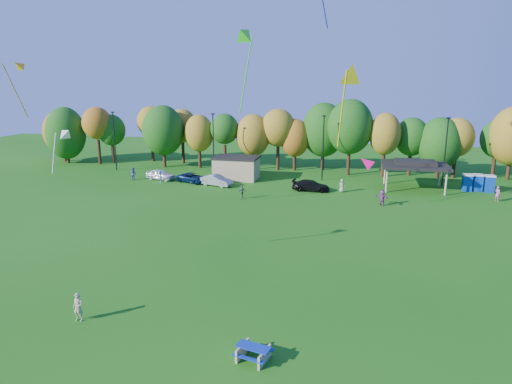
% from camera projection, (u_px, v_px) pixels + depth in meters
% --- Properties ---
extents(ground, '(160.00, 160.00, 0.00)m').
position_uv_depth(ground, '(230.00, 319.00, 27.13)').
color(ground, '#19600F').
rests_on(ground, ground).
extents(tree_line, '(93.57, 10.55, 11.15)m').
position_uv_depth(tree_line, '(306.00, 133.00, 69.00)').
color(tree_line, black).
rests_on(tree_line, ground).
extents(lamp_posts, '(64.50, 0.25, 9.09)m').
position_uv_depth(lamp_posts, '(323.00, 146.00, 63.37)').
color(lamp_posts, black).
rests_on(lamp_posts, ground).
extents(utility_building, '(6.30, 4.30, 3.25)m').
position_uv_depth(utility_building, '(236.00, 168.00, 64.86)').
color(utility_building, tan).
rests_on(utility_building, ground).
extents(pavilion, '(8.20, 6.20, 3.77)m').
position_uv_depth(pavilion, '(415.00, 165.00, 58.33)').
color(pavilion, tan).
rests_on(pavilion, ground).
extents(porta_potties, '(3.75, 1.51, 2.18)m').
position_uv_depth(porta_potties, '(478.00, 183.00, 57.80)').
color(porta_potties, '#0C3A9F').
rests_on(porta_potties, ground).
extents(picnic_table, '(2.02, 1.80, 0.75)m').
position_uv_depth(picnic_table, '(253.00, 352.00, 23.10)').
color(picnic_table, tan).
rests_on(picnic_table, ground).
extents(kite_flyer, '(0.64, 0.43, 1.74)m').
position_uv_depth(kite_flyer, '(78.00, 307.00, 26.74)').
color(kite_flyer, tan).
rests_on(kite_flyer, ground).
extents(car_a, '(4.61, 2.60, 1.48)m').
position_uv_depth(car_a, '(161.00, 174.00, 64.66)').
color(car_a, silver).
rests_on(car_a, ground).
extents(car_b, '(4.71, 2.74, 1.47)m').
position_uv_depth(car_b, '(217.00, 180.00, 60.91)').
color(car_b, '#97969B').
rests_on(car_b, ground).
extents(car_c, '(5.12, 3.59, 1.30)m').
position_uv_depth(car_c, '(193.00, 178.00, 62.94)').
color(car_c, '#0C2249').
rests_on(car_c, ground).
extents(car_d, '(4.82, 2.09, 1.38)m').
position_uv_depth(car_d, '(311.00, 186.00, 58.12)').
color(car_d, black).
rests_on(car_d, ground).
extents(far_person_0, '(1.01, 0.94, 1.68)m').
position_uv_depth(far_person_0, '(242.00, 192.00, 54.18)').
color(far_person_0, '#638853').
rests_on(far_person_0, ground).
extents(far_person_1, '(1.67, 1.47, 1.83)m').
position_uv_depth(far_person_1, '(382.00, 198.00, 51.31)').
color(far_person_1, '#88397E').
rests_on(far_person_1, ground).
extents(far_person_2, '(1.05, 0.93, 1.78)m').
position_uv_depth(far_person_2, '(133.00, 173.00, 64.57)').
color(far_person_2, '#514AA4').
rests_on(far_person_2, ground).
extents(far_person_3, '(0.77, 0.78, 1.82)m').
position_uv_depth(far_person_3, '(498.00, 194.00, 53.02)').
color(far_person_3, '#C35C9A').
rests_on(far_person_3, ground).
extents(far_person_4, '(1.06, 1.30, 1.75)m').
position_uv_depth(far_person_4, '(160.00, 177.00, 62.55)').
color(far_person_4, teal).
rests_on(far_person_4, ground).
extents(far_person_5, '(0.84, 0.55, 1.69)m').
position_uv_depth(far_person_5, '(342.00, 185.00, 57.49)').
color(far_person_5, '#93A671').
rests_on(far_person_5, ground).
extents(kite_6, '(1.60, 3.02, 5.26)m').
position_uv_depth(kite_6, '(18.00, 67.00, 41.30)').
color(kite_6, gold).
extents(kite_7, '(1.35, 1.06, 1.28)m').
position_uv_depth(kite_7, '(365.00, 163.00, 30.94)').
color(kite_7, '#FA0D68').
extents(kite_8, '(1.97, 3.52, 5.63)m').
position_uv_depth(kite_8, '(351.00, 73.00, 28.46)').
color(kite_8, yellow).
extents(kite_9, '(1.93, 4.39, 7.46)m').
position_uv_depth(kite_9, '(246.00, 35.00, 37.28)').
color(kite_9, '#24CA1B').
extents(kite_14, '(2.03, 1.33, 3.35)m').
position_uv_depth(kite_14, '(66.00, 134.00, 30.33)').
color(kite_14, silver).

